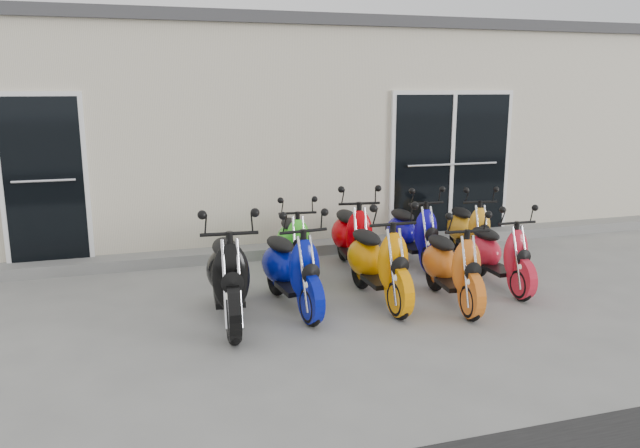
% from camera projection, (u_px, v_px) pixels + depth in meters
% --- Properties ---
extents(ground, '(80.00, 80.00, 0.00)m').
position_uv_depth(ground, '(336.00, 299.00, 7.10)').
color(ground, gray).
rests_on(ground, ground).
extents(building, '(14.00, 6.00, 3.20)m').
position_uv_depth(building, '(247.00, 129.00, 11.61)').
color(building, beige).
rests_on(building, ground).
extents(roof_cap, '(14.20, 6.20, 0.16)m').
position_uv_depth(roof_cap, '(245.00, 35.00, 11.24)').
color(roof_cap, '#3F3F42').
rests_on(roof_cap, building).
extents(front_step, '(14.00, 0.40, 0.15)m').
position_uv_depth(front_step, '(291.00, 249.00, 8.97)').
color(front_step, gray).
rests_on(front_step, ground).
extents(door_left, '(1.07, 0.08, 2.22)m').
position_uv_depth(door_left, '(44.00, 175.00, 7.93)').
color(door_left, black).
rests_on(door_left, front_step).
extents(door_right, '(2.02, 0.08, 2.22)m').
position_uv_depth(door_right, '(451.00, 160.00, 9.60)').
color(door_right, black).
rests_on(door_right, front_step).
extents(scooter_front_black, '(0.76, 1.76, 1.27)m').
position_uv_depth(scooter_front_black, '(228.00, 263.00, 6.28)').
color(scooter_front_black, black).
rests_on(scooter_front_black, ground).
extents(scooter_front_blue, '(0.75, 1.64, 1.17)m').
position_uv_depth(scooter_front_blue, '(291.00, 257.00, 6.66)').
color(scooter_front_blue, '#051193').
rests_on(scooter_front_blue, ground).
extents(scooter_front_orange_a, '(0.61, 1.64, 1.21)m').
position_uv_depth(scooter_front_orange_a, '(378.00, 250.00, 6.88)').
color(scooter_front_orange_a, orange).
rests_on(scooter_front_orange_a, ground).
extents(scooter_front_orange_b, '(0.70, 1.57, 1.12)m').
position_uv_depth(scooter_front_orange_b, '(452.00, 255.00, 6.82)').
color(scooter_front_orange_b, orange).
rests_on(scooter_front_orange_b, ground).
extents(scooter_front_red, '(0.56, 1.47, 1.08)m').
position_uv_depth(scooter_front_red, '(499.00, 244.00, 7.39)').
color(scooter_front_red, red).
rests_on(scooter_front_red, ground).
extents(scooter_back_green, '(0.68, 1.51, 1.08)m').
position_uv_depth(scooter_back_green, '(294.00, 234.00, 7.92)').
color(scooter_back_green, '#3FD928').
rests_on(scooter_back_green, ground).
extents(scooter_back_red, '(0.79, 1.68, 1.20)m').
position_uv_depth(scooter_back_red, '(352.00, 226.00, 8.05)').
color(scooter_back_red, '#CB0007').
rests_on(scooter_back_red, ground).
extents(scooter_back_blue, '(0.59, 1.54, 1.13)m').
position_uv_depth(scooter_back_blue, '(413.00, 224.00, 8.36)').
color(scooter_back_blue, '#0E0799').
rests_on(scooter_back_blue, ground).
extents(scooter_back_yellow, '(0.75, 1.52, 1.08)m').
position_uv_depth(scooter_back_yellow, '(469.00, 221.00, 8.65)').
color(scooter_back_yellow, orange).
rests_on(scooter_back_yellow, ground).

